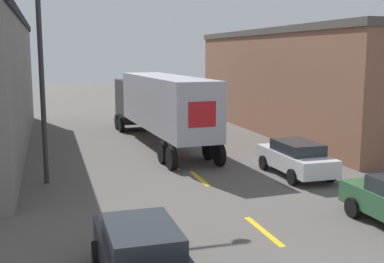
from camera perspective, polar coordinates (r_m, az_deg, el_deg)
The scene contains 6 objects.
road_centerline at distance 14.79m, azimuth 8.47°, elevation -11.57°, with size 0.20×15.27×0.01m.
warehouse_right at distance 33.81m, azimuth 14.40°, elevation 5.86°, with size 8.65×22.33×6.80m.
semi_truck at distance 27.83m, azimuth -4.03°, elevation 3.41°, with size 3.37×14.51×4.01m.
parked_car_right_mid at distance 21.22m, azimuth 12.21°, elevation -3.04°, with size 1.94×4.36×1.51m.
parked_car_left_near at distance 11.15m, azimuth -6.04°, elevation -14.27°, with size 1.94×4.36×1.51m.
street_lamp at distance 19.99m, azimuth -16.37°, elevation 6.92°, with size 2.91×0.32×7.76m.
Camera 1 is at (-5.96, -5.99, 5.24)m, focal length 45.00 mm.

